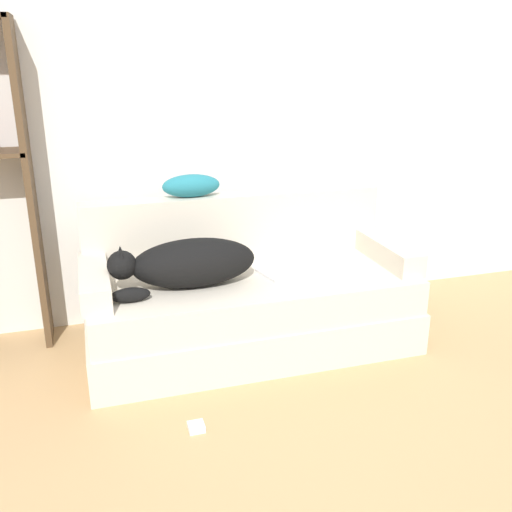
{
  "coord_description": "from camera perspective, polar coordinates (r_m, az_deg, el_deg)",
  "views": [
    {
      "loc": [
        -0.92,
        -1.2,
        1.63
      ],
      "look_at": [
        -0.06,
        1.62,
        0.59
      ],
      "focal_mm": 40.0,
      "sensor_mm": 36.0,
      "label": 1
    }
  ],
  "objects": [
    {
      "name": "dog",
      "position": [
        3.08,
        -6.84,
        -0.74
      ],
      "size": [
        0.79,
        0.3,
        0.26
      ],
      "color": "black",
      "rests_on": "couch"
    },
    {
      "name": "couch_backrest",
      "position": [
        3.5,
        -2.08,
        3.01
      ],
      "size": [
        1.83,
        0.15,
        0.4
      ],
      "color": "beige",
      "rests_on": "couch"
    },
    {
      "name": "throw_pillow",
      "position": [
        3.39,
        -6.5,
        7.0
      ],
      "size": [
        0.34,
        0.15,
        0.13
      ],
      "color": "teal",
      "rests_on": "couch_backrest"
    },
    {
      "name": "wall_back",
      "position": [
        3.66,
        -2.43,
        15.01
      ],
      "size": [
        6.99,
        0.06,
        2.7
      ],
      "color": "silver",
      "rests_on": "ground_plane"
    },
    {
      "name": "couch",
      "position": [
        3.34,
        -0.48,
        -5.57
      ],
      "size": [
        1.87,
        0.82,
        0.44
      ],
      "color": "beige",
      "rests_on": "ground_plane"
    },
    {
      "name": "power_adapter",
      "position": [
        2.75,
        -6.0,
        -16.64
      ],
      "size": [
        0.07,
        0.07,
        0.03
      ],
      "color": "white",
      "rests_on": "ground_plane"
    },
    {
      "name": "laptop",
      "position": [
        3.31,
        3.52,
        -1.46
      ],
      "size": [
        0.4,
        0.3,
        0.02
      ],
      "rotation": [
        0.0,
        0.0,
        0.23
      ],
      "color": "silver",
      "rests_on": "couch"
    },
    {
      "name": "couch_arm_right",
      "position": [
        3.55,
        12.96,
        0.51
      ],
      "size": [
        0.15,
        0.63,
        0.13
      ],
      "color": "beige",
      "rests_on": "couch"
    },
    {
      "name": "couch_arm_left",
      "position": [
        3.11,
        -15.86,
        -2.49
      ],
      "size": [
        0.15,
        0.63,
        0.13
      ],
      "color": "beige",
      "rests_on": "couch"
    }
  ]
}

